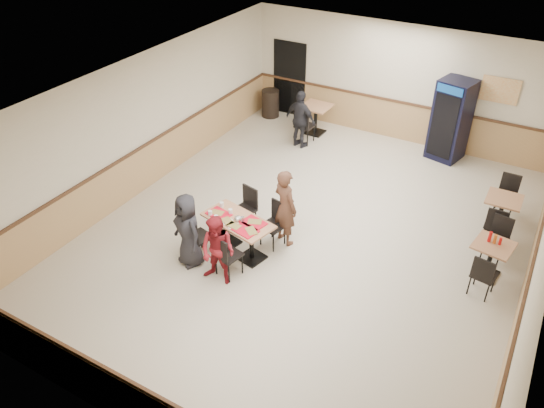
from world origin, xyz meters
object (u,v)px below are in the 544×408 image
Objects in this scene: pepsi_cooler at (451,120)px; side_table_near at (491,255)px; diner_woman_left at (188,230)px; diner_man_opposite at (285,207)px; back_table at (316,115)px; diner_woman_right at (218,251)px; trash_bin at (270,103)px; main_table at (238,230)px; lone_diner at (301,120)px; side_table_far at (502,208)px.

side_table_near is at bearing -52.50° from pepsi_cooler.
diner_woman_left is at bearing -154.25° from side_table_near.
diner_man_opposite is 2.00× the size of back_table.
diner_woman_right is at bearing -148.49° from side_table_near.
pepsi_cooler is 5.03m from trash_bin.
diner_man_opposite is at bearing 72.69° from diner_woman_left.
diner_woman_left is 1.87× the size of trash_bin.
diner_man_opposite is at bearing 62.10° from main_table.
back_table reaches higher than side_table_near.
diner_woman_right is at bearing -67.62° from main_table.
main_table is 5.39m from back_table.
back_table is (-1.56, 4.60, -0.27)m from diner_man_opposite.
back_table is at bearing -48.12° from diner_man_opposite.
diner_man_opposite reaches higher than lone_diner.
side_table_far is at bearing 93.51° from side_table_near.
diner_woman_right is at bearing -95.74° from pepsi_cooler.
diner_woman_right is 4.82m from side_table_near.
side_table_near is 0.93× the size of back_table.
lone_diner reaches higher than main_table.
diner_woman_right is (0.76, -0.17, -0.05)m from diner_woman_left.
diner_woman_left reaches higher than main_table.
pepsi_cooler is at bearing 87.73° from diner_woman_left.
back_table is 0.40× the size of pepsi_cooler.
lone_diner reaches higher than back_table.
back_table is at bearing -159.97° from pepsi_cooler.
trash_bin reaches higher than side_table_far.
side_table_far is (4.01, 4.11, -0.20)m from diner_woman_right.
diner_woman_left is (-0.61, -0.71, 0.24)m from main_table.
side_table_near is 7.91m from trash_bin.
diner_woman_right is (0.15, -0.88, 0.19)m from main_table.
diner_woman_left is at bearing -73.05° from trash_bin.
trash_bin is (-6.81, 4.02, -0.07)m from side_table_near.
main_table is at bearing -158.99° from side_table_near.
diner_woman_left is 1.08× the size of diner_woman_right.
main_table reaches higher than side_table_far.
back_table is 1.64m from trash_bin.
trash_bin is at bearing -166.08° from pepsi_cooler.
diner_woman_left reaches higher than side_table_far.
side_table_near is at bearing -30.59° from trash_bin.
lone_diner reaches higher than side_table_near.
trash_bin reaches higher than side_table_near.
pepsi_cooler is (3.05, 6.41, 0.27)m from diner_woman_left.
pepsi_cooler is (-1.72, 2.47, 0.53)m from side_table_far.
main_table is 6.21m from trash_bin.
lone_diner is (-1.11, 5.29, 0.08)m from diner_woman_right.
diner_woman_right is 1.73× the size of trash_bin.
diner_man_opposite is 4.37m from side_table_far.
main_table is at bearing -99.74° from pepsi_cooler.
diner_man_opposite reaches higher than diner_woman_right.
lone_diner reaches higher than diner_woman_left.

